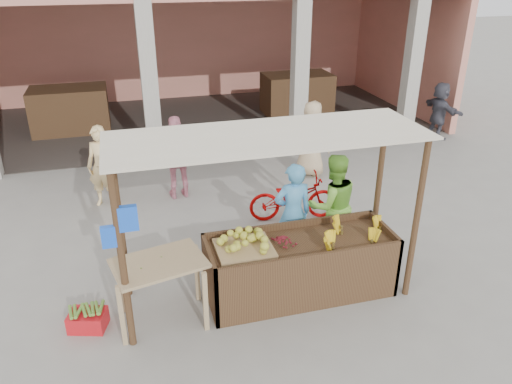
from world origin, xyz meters
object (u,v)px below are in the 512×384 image
object	(u,v)px
red_crate	(88,320)
vendor_green	(333,203)
vendor_blue	(293,210)
motorcycle	(294,197)
fruit_stall	(300,268)
side_table	(160,272)

from	to	relation	value
red_crate	vendor_green	world-z (taller)	vendor_green
vendor_blue	motorcycle	world-z (taller)	vendor_blue
vendor_blue	motorcycle	xyz separation A→B (m)	(0.48, 1.28, -0.43)
fruit_stall	motorcycle	size ratio (longest dim) A/B	1.54
fruit_stall	side_table	bearing A→B (deg)	-176.76
fruit_stall	vendor_green	distance (m)	1.31
vendor_green	motorcycle	size ratio (longest dim) A/B	1.06
fruit_stall	side_table	distance (m)	1.97
motorcycle	red_crate	bearing A→B (deg)	128.49
side_table	red_crate	distance (m)	1.16
side_table	fruit_stall	bearing A→B (deg)	-9.47
vendor_blue	fruit_stall	bearing A→B (deg)	78.43
fruit_stall	vendor_blue	bearing A→B (deg)	78.28
red_crate	vendor_green	xyz separation A→B (m)	(3.73, 0.87, 0.77)
red_crate	vendor_blue	size ratio (longest dim) A/B	0.26
fruit_stall	vendor_blue	xyz separation A→B (m)	(0.17, 0.83, 0.47)
side_table	motorcycle	xyz separation A→B (m)	(2.58, 2.22, -0.33)
motorcycle	vendor_blue	bearing A→B (deg)	167.19
fruit_stall	vendor_blue	world-z (taller)	vendor_blue
vendor_blue	motorcycle	distance (m)	1.43
fruit_stall	motorcycle	distance (m)	2.21
fruit_stall	side_table	xyz separation A→B (m)	(-1.93, -0.11, 0.37)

